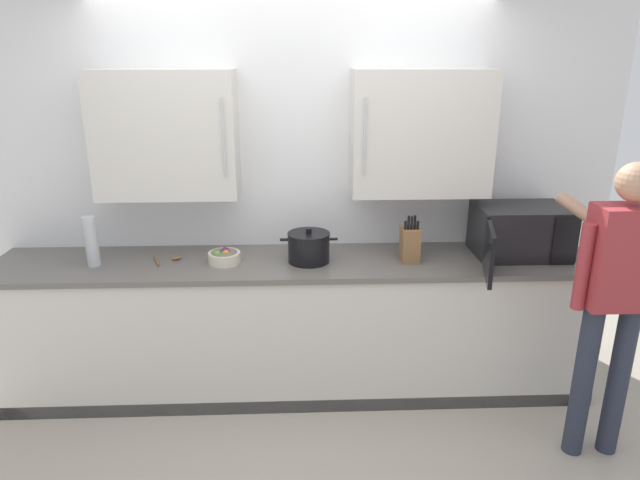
{
  "coord_description": "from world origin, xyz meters",
  "views": [
    {
      "loc": [
        0.01,
        -2.62,
        2.19
      ],
      "look_at": [
        0.15,
        0.71,
        1.08
      ],
      "focal_mm": 31.65,
      "sensor_mm": 36.0,
      "label": 1
    }
  ],
  "objects_px": {
    "thermos_flask": "(91,241)",
    "fruit_bowl": "(224,256)",
    "knife_block": "(410,244)",
    "wooden_spoon": "(168,259)",
    "stock_pot": "(309,247)",
    "person_figure": "(615,288)",
    "microwave_oven": "(516,232)"
  },
  "relations": [
    {
      "from": "wooden_spoon",
      "to": "knife_block",
      "type": "bearing_deg",
      "value": -2.1
    },
    {
      "from": "wooden_spoon",
      "to": "fruit_bowl",
      "type": "bearing_deg",
      "value": -8.53
    },
    {
      "from": "fruit_bowl",
      "to": "stock_pot",
      "type": "bearing_deg",
      "value": 0.52
    },
    {
      "from": "knife_block",
      "to": "wooden_spoon",
      "type": "xyz_separation_m",
      "value": [
        -1.54,
        0.06,
        -0.1
      ]
    },
    {
      "from": "fruit_bowl",
      "to": "person_figure",
      "type": "relative_size",
      "value": 0.12
    },
    {
      "from": "thermos_flask",
      "to": "wooden_spoon",
      "type": "distance_m",
      "value": 0.47
    },
    {
      "from": "stock_pot",
      "to": "microwave_oven",
      "type": "bearing_deg",
      "value": 2.45
    },
    {
      "from": "stock_pot",
      "to": "person_figure",
      "type": "height_order",
      "value": "person_figure"
    },
    {
      "from": "thermos_flask",
      "to": "fruit_bowl",
      "type": "xyz_separation_m",
      "value": [
        0.8,
        0.01,
        -0.11
      ]
    },
    {
      "from": "thermos_flask",
      "to": "stock_pot",
      "type": "height_order",
      "value": "thermos_flask"
    },
    {
      "from": "microwave_oven",
      "to": "wooden_spoon",
      "type": "relative_size",
      "value": 4.15
    },
    {
      "from": "knife_block",
      "to": "stock_pot",
      "type": "height_order",
      "value": "knife_block"
    },
    {
      "from": "thermos_flask",
      "to": "person_figure",
      "type": "bearing_deg",
      "value": -12.97
    },
    {
      "from": "microwave_oven",
      "to": "thermos_flask",
      "type": "relative_size",
      "value": 2.56
    },
    {
      "from": "thermos_flask",
      "to": "wooden_spoon",
      "type": "bearing_deg",
      "value": 8.67
    },
    {
      "from": "knife_block",
      "to": "stock_pot",
      "type": "relative_size",
      "value": 0.84
    },
    {
      "from": "fruit_bowl",
      "to": "wooden_spoon",
      "type": "bearing_deg",
      "value": 171.47
    },
    {
      "from": "knife_block",
      "to": "microwave_oven",
      "type": "bearing_deg",
      "value": 5.17
    },
    {
      "from": "stock_pot",
      "to": "fruit_bowl",
      "type": "bearing_deg",
      "value": -179.48
    },
    {
      "from": "stock_pot",
      "to": "fruit_bowl",
      "type": "distance_m",
      "value": 0.53
    },
    {
      "from": "knife_block",
      "to": "stock_pot",
      "type": "distance_m",
      "value": 0.64
    },
    {
      "from": "knife_block",
      "to": "person_figure",
      "type": "relative_size",
      "value": 0.18
    },
    {
      "from": "thermos_flask",
      "to": "knife_block",
      "type": "distance_m",
      "value": 1.97
    },
    {
      "from": "fruit_bowl",
      "to": "thermos_flask",
      "type": "bearing_deg",
      "value": -179.19
    },
    {
      "from": "stock_pot",
      "to": "person_figure",
      "type": "distance_m",
      "value": 1.74
    },
    {
      "from": "thermos_flask",
      "to": "person_figure",
      "type": "relative_size",
      "value": 0.19
    },
    {
      "from": "thermos_flask",
      "to": "fruit_bowl",
      "type": "bearing_deg",
      "value": 0.81
    },
    {
      "from": "microwave_oven",
      "to": "wooden_spoon",
      "type": "distance_m",
      "value": 2.24
    },
    {
      "from": "microwave_oven",
      "to": "thermos_flask",
      "type": "xyz_separation_m",
      "value": [
        -2.67,
        -0.07,
        -0.0
      ]
    },
    {
      "from": "fruit_bowl",
      "to": "microwave_oven",
      "type": "bearing_deg",
      "value": 1.9
    },
    {
      "from": "knife_block",
      "to": "thermos_flask",
      "type": "bearing_deg",
      "value": -179.71
    },
    {
      "from": "microwave_oven",
      "to": "fruit_bowl",
      "type": "bearing_deg",
      "value": -178.1
    }
  ]
}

